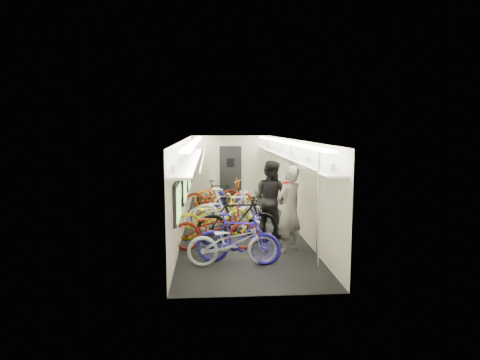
{
  "coord_description": "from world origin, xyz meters",
  "views": [
    {
      "loc": [
        -0.79,
        -11.65,
        2.75
      ],
      "look_at": [
        0.1,
        1.09,
        1.15
      ],
      "focal_mm": 32.0,
      "sensor_mm": 36.0,
      "label": 1
    }
  ],
  "objects": [
    {
      "name": "train_car_shell",
      "position": [
        -0.36,
        0.71,
        1.66
      ],
      "size": [
        10.0,
        10.0,
        10.0
      ],
      "color": "black",
      "rests_on": "ground"
    },
    {
      "name": "bicycle_10",
      "position": [
        -0.4,
        2.13,
        0.51
      ],
      "size": [
        2.07,
        1.29,
        1.03
      ],
      "primitive_type": "imported",
      "rotation": [
        0.0,
        0.0,
        1.23
      ],
      "color": "orange",
      "rests_on": "ground"
    },
    {
      "name": "bicycle_8",
      "position": [
        -0.54,
        1.44,
        0.57
      ],
      "size": [
        2.19,
        0.81,
        1.14
      ],
      "primitive_type": "imported",
      "rotation": [
        0.0,
        0.0,
        1.59
      ],
      "color": "maroon",
      "rests_on": "ground"
    },
    {
      "name": "passenger_near",
      "position": [
        0.93,
        -2.54,
        0.95
      ],
      "size": [
        0.83,
        0.78,
        1.91
      ],
      "primitive_type": "imported",
      "rotation": [
        0.0,
        0.0,
        3.79
      ],
      "color": "slate",
      "rests_on": "ground"
    },
    {
      "name": "bicycle_3",
      "position": [
        -0.17,
        -1.92,
        0.58
      ],
      "size": [
        1.99,
        0.77,
        1.16
      ],
      "primitive_type": "imported",
      "rotation": [
        0.0,
        0.0,
        1.69
      ],
      "color": "black",
      "rests_on": "ground"
    },
    {
      "name": "bicycle_4",
      "position": [
        -0.73,
        -1.2,
        0.52
      ],
      "size": [
        2.11,
        1.33,
        1.05
      ],
      "primitive_type": "imported",
      "rotation": [
        0.0,
        0.0,
        1.92
      ],
      "color": "gold",
      "rests_on": "ground"
    },
    {
      "name": "passenger_mid",
      "position": [
        0.71,
        -1.16,
        0.96
      ],
      "size": [
        1.18,
        1.15,
        1.92
      ],
      "primitive_type": "imported",
      "rotation": [
        0.0,
        0.0,
        2.48
      ],
      "color": "black",
      "rests_on": "ground"
    },
    {
      "name": "bicycle_7",
      "position": [
        -0.28,
        0.18,
        0.47
      ],
      "size": [
        1.62,
        0.87,
        0.93
      ],
      "primitive_type": "imported",
      "rotation": [
        0.0,
        0.0,
        1.28
      ],
      "color": "navy",
      "rests_on": "ground"
    },
    {
      "name": "bicycle_9",
      "position": [
        -0.51,
        2.54,
        0.48
      ],
      "size": [
        1.66,
        0.93,
        0.96
      ],
      "primitive_type": "imported",
      "rotation": [
        0.0,
        0.0,
        1.25
      ],
      "color": "black",
      "rests_on": "ground"
    },
    {
      "name": "bicycle_1",
      "position": [
        -0.25,
        -3.34,
        0.52
      ],
      "size": [
        1.8,
        0.89,
        1.04
      ],
      "primitive_type": "imported",
      "rotation": [
        0.0,
        0.0,
        1.33
      ],
      "color": "#281CAA",
      "rests_on": "ground"
    },
    {
      "name": "bicycle_0",
      "position": [
        -0.36,
        -3.42,
        0.47
      ],
      "size": [
        1.82,
        0.67,
        0.95
      ],
      "primitive_type": "imported",
      "rotation": [
        0.0,
        0.0,
        1.59
      ],
      "color": "silver",
      "rests_on": "ground"
    },
    {
      "name": "bicycle_5",
      "position": [
        -0.31,
        -0.79,
        0.59
      ],
      "size": [
        2.01,
        0.83,
        1.17
      ],
      "primitive_type": "imported",
      "rotation": [
        0.0,
        0.0,
        1.42
      ],
      "color": "silver",
      "rests_on": "ground"
    },
    {
      "name": "backpack",
      "position": [
        1.06,
        -1.73,
        1.28
      ],
      "size": [
        0.28,
        0.19,
        0.38
      ],
      "primitive_type": "cube",
      "rotation": [
        0.0,
        0.0,
        0.2
      ],
      "color": "red",
      "rests_on": "passenger_near"
    },
    {
      "name": "bicycle_2",
      "position": [
        -0.69,
        -2.32,
        0.5
      ],
      "size": [
        1.92,
        0.68,
        1.01
      ],
      "primitive_type": "imported",
      "rotation": [
        0.0,
        0.0,
        1.56
      ],
      "color": "maroon",
      "rests_on": "ground"
    },
    {
      "name": "bicycle_6",
      "position": [
        -0.45,
        -0.45,
        0.5
      ],
      "size": [
        1.98,
        0.86,
        1.01
      ],
      "primitive_type": "imported",
      "rotation": [
        0.0,
        0.0,
        1.67
      ],
      "color": "silver",
      "rests_on": "ground"
    }
  ]
}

